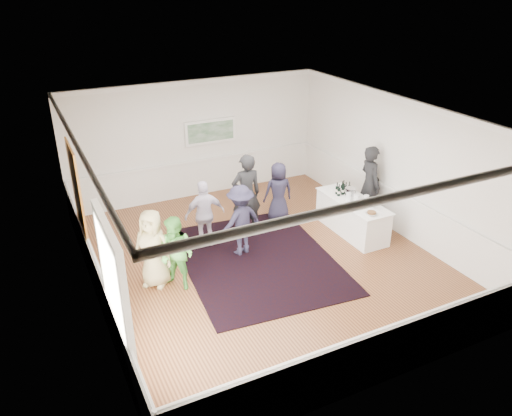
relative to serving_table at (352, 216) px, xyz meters
name	(u,v)px	position (x,y,z in m)	size (l,w,h in m)	color
floor	(263,260)	(-2.49, -0.23, -0.42)	(8.00, 8.00, 0.00)	brown
ceiling	(264,116)	(-2.49, -0.23, 2.78)	(7.00, 8.00, 0.02)	white
wall_left	(87,228)	(-5.99, -0.23, 1.18)	(0.02, 8.00, 3.20)	white
wall_right	(398,166)	(1.01, -0.23, 1.18)	(0.02, 8.00, 3.20)	white
wall_back	(196,139)	(-2.49, 3.77, 1.18)	(7.00, 0.02, 3.20)	white
wall_front	(394,296)	(-2.49, -4.23, 1.18)	(7.00, 0.02, 3.20)	white
wainscoting	(263,240)	(-2.49, -0.23, 0.08)	(7.00, 8.00, 1.00)	white
mirror	(77,191)	(-5.94, 1.07, 1.38)	(0.05, 1.25, 1.85)	gold
doorway	(114,292)	(-5.93, -2.13, 1.00)	(0.10, 1.78, 2.56)	white
landscape_painting	(211,132)	(-2.09, 3.71, 1.36)	(1.44, 0.06, 0.66)	white
area_rug	(258,260)	(-2.60, -0.18, -0.41)	(3.10, 4.07, 0.02)	black
serving_table	(352,216)	(0.00, 0.00, 0.00)	(0.79, 2.06, 0.83)	white
bartender	(370,184)	(0.71, 0.33, 0.56)	(0.71, 0.47, 1.96)	black
guest_tan	(153,249)	(-4.83, -0.09, 0.39)	(0.79, 0.51, 1.62)	#CBBC7F
guest_green	(176,254)	(-4.46, -0.41, 0.34)	(0.74, 0.58, 1.52)	#56B046
guest_lilac	(205,214)	(-3.37, 0.92, 0.37)	(0.93, 0.39, 1.59)	silver
guest_dark_a	(241,220)	(-2.79, 0.27, 0.39)	(1.04, 0.60, 1.61)	#232137
guest_dark_b	(246,195)	(-2.26, 1.09, 0.57)	(0.72, 0.47, 1.97)	black
guest_navy	(278,192)	(-1.25, 1.38, 0.33)	(0.73, 0.48, 1.50)	#232137
wine_bottles	(343,188)	(0.00, 0.44, 0.57)	(0.39, 0.23, 0.31)	black
juice_pitchers	(361,200)	(0.00, -0.26, 0.53)	(0.40, 0.64, 0.24)	#5DA93C
ice_bucket	(350,193)	(0.02, 0.16, 0.53)	(0.26, 0.26, 0.24)	silver
nut_bowl	(371,213)	(-0.11, -0.81, 0.45)	(0.25, 0.25, 0.08)	white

